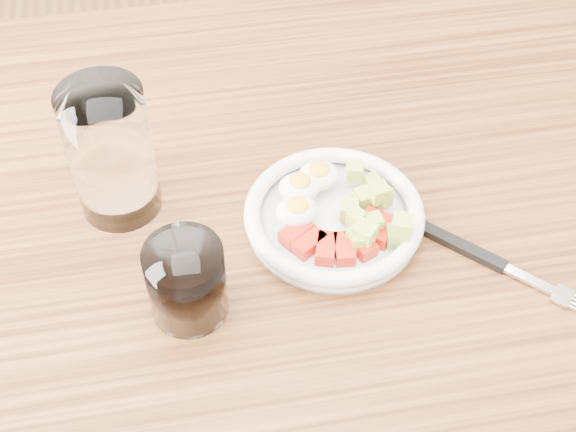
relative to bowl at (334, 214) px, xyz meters
The scene contains 5 objects.
dining_table 0.12m from the bowl, 159.00° to the right, with size 1.50×0.90×0.77m.
bowl is the anchor object (origin of this frame).
fork 0.16m from the bowl, 27.75° to the right, with size 0.15×0.15×0.01m.
water_glass 0.24m from the bowl, 162.05° to the left, with size 0.09×0.09×0.15m, color white.
coffee_glass 0.18m from the bowl, 153.78° to the right, with size 0.07×0.07×0.08m.
Camera 1 is at (-0.10, -0.51, 1.41)m, focal length 50.00 mm.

